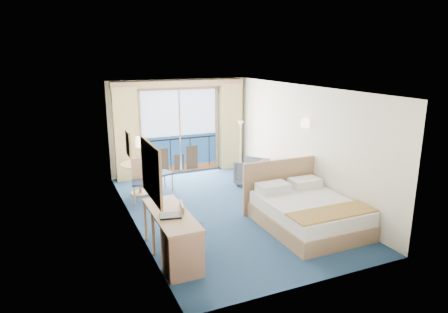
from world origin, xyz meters
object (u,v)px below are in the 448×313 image
table_chair_b (141,178)px  table_chair_a (160,171)px  bed (306,211)px  nightstand (290,187)px  desk_chair (189,225)px  round_table (139,171)px  floor_lamp (241,133)px  armchair (252,172)px  desk (180,244)px

table_chair_b → table_chair_a: bearing=54.3°
bed → nightstand: 1.71m
nightstand → table_chair_a: bearing=148.5°
desk_chair → table_chair_b: bearing=15.5°
round_table → table_chair_a: table_chair_a is taller
nightstand → floor_lamp: bearing=92.3°
desk_chair → bed: bearing=-77.3°
floor_lamp → armchair: bearing=-103.4°
desk → table_chair_a: table_chair_a is taller
armchair → floor_lamp: floor_lamp is taller
round_table → desk_chair: bearing=-87.7°
round_table → floor_lamp: bearing=15.2°
nightstand → table_chair_a: 3.26m
table_chair_a → table_chair_b: bearing=112.5°
armchair → desk: bearing=8.1°
floor_lamp → desk: bearing=-125.5°
bed → table_chair_a: bearing=122.9°
round_table → table_chair_a: bearing=-0.9°
round_table → bed: bearing=-51.2°
floor_lamp → desk: size_ratio=0.86×
table_chair_a → table_chair_b: size_ratio=0.91×
nightstand → table_chair_a: table_chair_a is taller
table_chair_b → desk: bearing=-81.0°
bed → floor_lamp: size_ratio=1.47×
desk_chair → round_table: desk_chair is taller
bed → nightstand: (0.65, 1.58, -0.07)m
bed → desk: (-2.83, -0.57, 0.12)m
armchair → table_chair_a: 2.40m
desk_chair → table_chair_a: table_chair_a is taller
table_chair_b → desk_chair: bearing=-74.8°
nightstand → table_chair_a: size_ratio=0.54×
desk → desk_chair: desk_chair is taller
armchair → round_table: (-2.87, 0.48, 0.25)m
floor_lamp → desk_chair: (-3.06, -4.22, -0.61)m
bed → armchair: (0.22, 2.80, 0.03)m
nightstand → desk: bearing=-148.2°
nightstand → round_table: (-3.29, 1.71, 0.34)m
nightstand → armchair: 1.30m
round_table → table_chair_b: (-0.07, -0.57, -0.01)m
bed → desk_chair: size_ratio=2.38×
armchair → table_chair_b: bearing=-38.1°
armchair → desk_chair: bearing=6.6°
bed → table_chair_b: size_ratio=2.10×
armchair → bed: bearing=45.7°
nightstand → armchair: armchair is taller
table_chair_a → desk_chair: bearing=152.5°
desk → armchair: bearing=47.9°
armchair → desk_chair: 3.97m
nightstand → table_chair_b: table_chair_b is taller
desk → table_chair_b: (0.11, 3.29, 0.14)m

